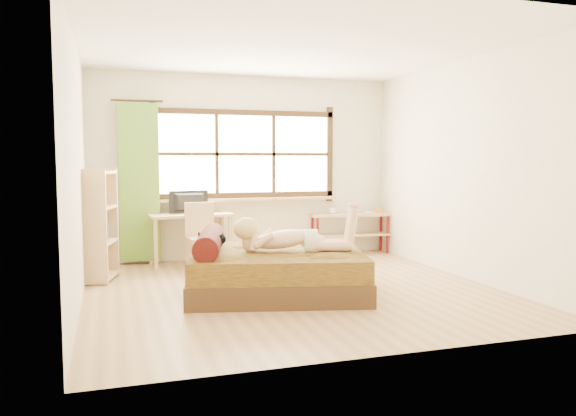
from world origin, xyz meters
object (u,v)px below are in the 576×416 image
object	(u,v)px
bed	(273,270)
bookshelf	(99,224)
chair	(201,232)
kitten	(210,243)
pipe_shelf	(351,224)
desk	(190,220)
woman	(292,226)

from	to	relation	value
bed	bookshelf	distance (m)	2.27
chair	bookshelf	size ratio (longest dim) A/B	0.66
kitten	chair	xyz separation A→B (m)	(0.15, 1.59, -0.09)
chair	pipe_shelf	distance (m)	2.47
kitten	bookshelf	bearing A→B (deg)	147.92
kitten	desk	size ratio (longest dim) A/B	0.24
bookshelf	desk	bearing A→B (deg)	46.29
bed	pipe_shelf	size ratio (longest dim) A/B	1.72
woman	kitten	bearing A→B (deg)	-176.02
kitten	bookshelf	distance (m)	1.66
desk	chair	world-z (taller)	chair
kitten	chair	size ratio (longest dim) A/B	0.32
woman	bookshelf	xyz separation A→B (m)	(-2.02, 1.34, -0.07)
bed	bookshelf	size ratio (longest dim) A/B	1.62
kitten	pipe_shelf	world-z (taller)	pipe_shelf
kitten	chair	distance (m)	1.60
pipe_shelf	kitten	bearing A→B (deg)	-138.42
kitten	chair	bearing A→B (deg)	98.37
kitten	desk	world-z (taller)	desk
chair	desk	bearing A→B (deg)	99.14
bookshelf	chair	bearing A→B (deg)	30.92
desk	pipe_shelf	distance (m)	2.53
kitten	pipe_shelf	size ratio (longest dim) A/B	0.22
bookshelf	kitten	bearing A→B (deg)	-31.91
chair	bookshelf	world-z (taller)	bookshelf
pipe_shelf	bookshelf	size ratio (longest dim) A/B	0.94
woman	bookshelf	world-z (taller)	bookshelf
bed	pipe_shelf	xyz separation A→B (m)	(1.90, 2.16, 0.21)
chair	bookshelf	xyz separation A→B (m)	(-1.30, -0.40, 0.19)
kitten	bookshelf	xyz separation A→B (m)	(-1.15, 1.19, 0.10)
kitten	bookshelf	world-z (taller)	bookshelf
kitten	woman	bearing A→B (deg)	3.98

